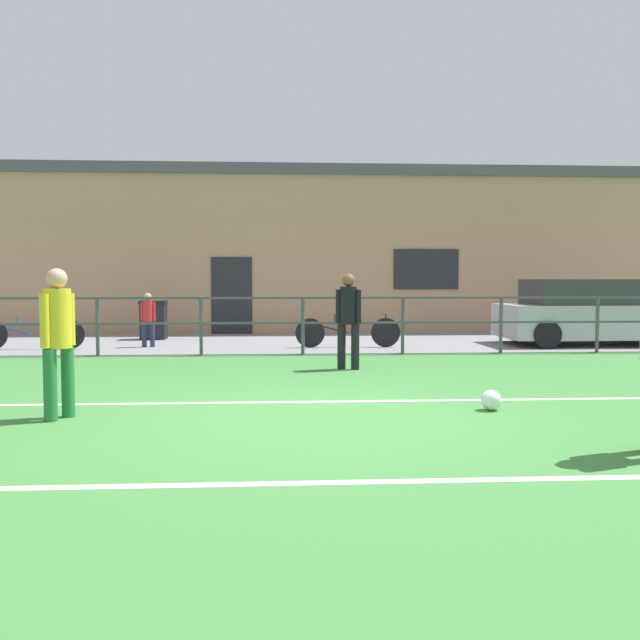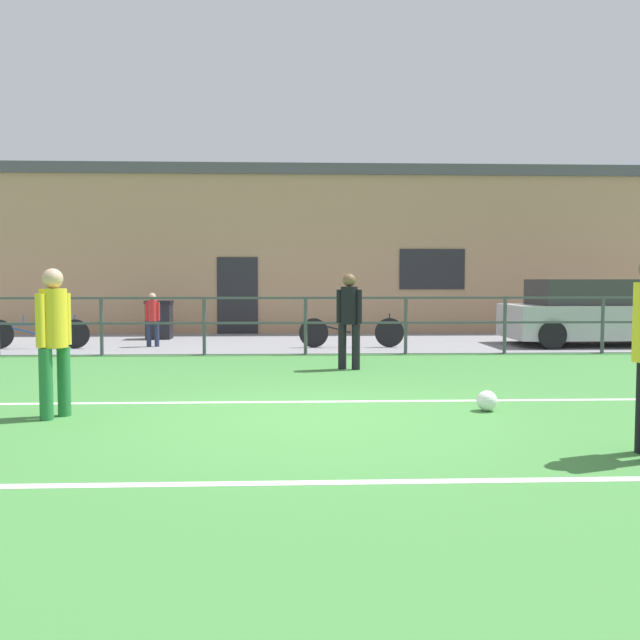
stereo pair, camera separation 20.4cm
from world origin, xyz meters
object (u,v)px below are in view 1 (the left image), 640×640
soccer_ball_match (491,400)px  trash_bin_0 (154,320)px  player_goalkeeper (348,315)px  bicycle_parked_1 (348,332)px  spectator_child (148,316)px  bicycle_parked_0 (31,334)px  parked_car_red (587,313)px  player_striker (58,334)px

soccer_ball_match → trash_bin_0: trash_bin_0 is taller
player_goalkeeper → bicycle_parked_1: player_goalkeeper is taller
spectator_child → bicycle_parked_0: spectator_child is taller
soccer_ball_match → bicycle_parked_0: bearing=137.8°
bicycle_parked_0 → trash_bin_0: size_ratio=2.32×
spectator_child → trash_bin_0: size_ratio=1.23×
spectator_child → parked_car_red: bearing=179.1°
player_striker → spectator_child: 7.49m
player_goalkeeper → soccer_ball_match: 3.86m
spectator_child → soccer_ball_match: bearing=125.1°
player_goalkeeper → parked_car_red: bearing=53.4°
soccer_ball_match → bicycle_parked_0: size_ratio=0.10×
bicycle_parked_1 → parked_car_red: bearing=3.3°
bicycle_parked_0 → player_goalkeeper: bearing=-28.0°
player_goalkeeper → bicycle_parked_0: 7.26m
soccer_ball_match → spectator_child: size_ratio=0.20×
parked_car_red → spectator_child: bearing=179.9°
spectator_child → parked_car_red: size_ratio=0.30×
player_goalkeeper → trash_bin_0: bearing=147.9°
parked_car_red → trash_bin_0: parked_car_red is taller
spectator_child → bicycle_parked_0: 2.43m
spectator_child → trash_bin_0: spectator_child is taller
parked_car_red → bicycle_parked_1: size_ratio=1.73×
soccer_ball_match → bicycle_parked_1: size_ratio=0.10×
bicycle_parked_0 → trash_bin_0: bearing=46.5°
player_goalkeeper → soccer_ball_match: (1.27, -3.56, -0.78)m
trash_bin_0 → bicycle_parked_0: bearing=-133.5°
trash_bin_0 → soccer_ball_match: bearing=-59.0°
player_goalkeeper → bicycle_parked_0: player_goalkeeper is taller
bicycle_parked_1 → player_striker: bearing=-118.1°
player_striker → trash_bin_0: 9.43m
soccer_ball_match → bicycle_parked_1: 7.02m
soccer_ball_match → trash_bin_0: 10.74m
bicycle_parked_1 → trash_bin_0: size_ratio=2.39×
parked_car_red → trash_bin_0: 10.27m
bicycle_parked_0 → bicycle_parked_1: bicycle_parked_1 is taller
trash_bin_0 → player_striker: bearing=-85.2°
soccer_ball_match → bicycle_parked_0: bicycle_parked_0 is taller
spectator_child → bicycle_parked_1: bearing=174.8°
bicycle_parked_0 → bicycle_parked_1: (6.73, 0.00, 0.01)m
trash_bin_0 → player_goalkeeper: bearing=-53.0°
bicycle_parked_0 → spectator_child: bearing=7.8°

